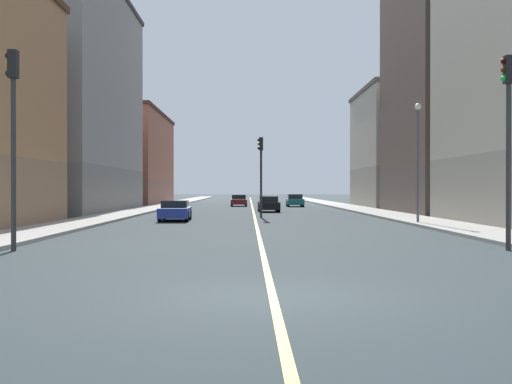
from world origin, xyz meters
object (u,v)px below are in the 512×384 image
object	(u,v)px
building_left_far	(418,149)
traffic_light_median_far	(261,165)
traffic_light_left_near	(508,125)
traffic_light_right_near	(13,122)
building_right_distant	(117,158)
car_teal	(295,201)
car_maroon	(239,201)
street_lamp_left_near	(418,149)
building_left_mid	(474,76)
car_black	(269,204)
car_blue	(175,211)
building_right_midblock	(49,99)

from	to	relation	value
building_left_far	traffic_light_median_far	bearing A→B (deg)	-127.03
traffic_light_left_near	traffic_light_right_near	world-z (taller)	traffic_light_right_near
traffic_light_left_near	building_left_far	bearing A→B (deg)	78.14
building_right_distant	car_teal	world-z (taller)	building_right_distant
car_maroon	traffic_light_left_near	bearing A→B (deg)	-79.36
building_left_far	traffic_light_right_near	distance (m)	52.20
building_left_far	car_maroon	bearing A→B (deg)	166.33
traffic_light_right_near	car_maroon	size ratio (longest dim) A/B	1.55
traffic_light_left_near	car_teal	bearing A→B (deg)	93.82
building_right_distant	car_maroon	bearing A→B (deg)	-33.95
building_left_far	building_right_distant	bearing A→B (deg)	156.25
building_right_distant	street_lamp_left_near	world-z (taller)	building_right_distant
building_left_mid	building_left_far	xyz separation A→B (m)	(0.00, 16.31, -4.67)
traffic_light_right_near	building_left_mid	bearing A→B (deg)	48.92
street_lamp_left_near	car_black	distance (m)	20.66
building_left_mid	car_maroon	world-z (taller)	building_left_mid
traffic_light_left_near	street_lamp_left_near	size ratio (longest dim) A/B	0.96
building_right_distant	car_maroon	distance (m)	20.01
street_lamp_left_near	building_right_distant	bearing A→B (deg)	119.60
building_left_far	car_blue	distance (m)	35.49
traffic_light_left_near	car_black	world-z (taller)	traffic_light_left_near
traffic_light_left_near	car_maroon	distance (m)	51.13
traffic_light_median_far	car_blue	world-z (taller)	traffic_light_median_far
building_right_midblock	building_right_distant	distance (m)	27.57
traffic_light_left_near	car_maroon	xyz separation A→B (m)	(-9.42, 50.14, -3.42)
building_right_distant	traffic_light_right_near	bearing A→B (deg)	-81.11
car_teal	building_left_mid	bearing A→B (deg)	-56.36
car_maroon	traffic_light_median_far	bearing A→B (deg)	-85.99
car_black	car_maroon	distance (m)	17.13
building_right_midblock	street_lamp_left_near	distance (m)	33.17
building_left_mid	building_right_midblock	xyz separation A→B (m)	(-34.99, 4.40, -1.19)
building_left_mid	building_left_far	world-z (taller)	building_left_mid
building_right_distant	traffic_light_right_near	xyz separation A→B (m)	(9.53, -60.92, -1.77)
building_right_midblock	car_teal	bearing A→B (deg)	33.75
car_blue	building_right_midblock	bearing A→B (deg)	129.88
building_right_distant	car_black	size ratio (longest dim) A/B	5.74
car_black	car_maroon	size ratio (longest dim) A/B	1.00
building_left_mid	car_maroon	distance (m)	30.06
building_left_mid	car_blue	size ratio (longest dim) A/B	4.92
car_teal	car_maroon	xyz separation A→B (m)	(-6.18, 1.70, -0.03)
building_left_far	traffic_light_left_near	distance (m)	46.57
building_right_midblock	car_black	size ratio (longest dim) A/B	5.79
building_right_distant	traffic_light_left_near	world-z (taller)	building_right_distant
building_right_distant	traffic_light_median_far	xyz separation A→B (m)	(17.92, -38.02, -2.29)
building_right_midblock	car_teal	world-z (taller)	building_right_midblock
building_left_mid	traffic_light_left_near	xyz separation A→B (m)	(-9.56, -29.21, -6.83)
building_left_far	car_black	distance (m)	21.07
building_left_mid	street_lamp_left_near	size ratio (longest dim) A/B	3.32
building_left_far	street_lamp_left_near	size ratio (longest dim) A/B	2.33
traffic_light_right_near	car_teal	distance (m)	50.19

